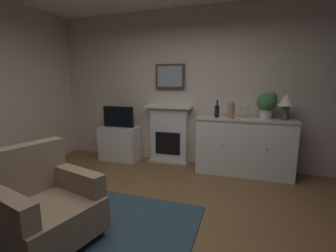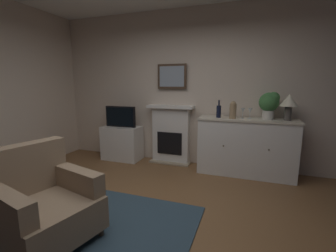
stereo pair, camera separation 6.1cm
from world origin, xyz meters
name	(u,v)px [view 2 (the right image)]	position (x,y,z in m)	size (l,w,h in m)	color
ground_plane	(145,233)	(0.00, 0.00, -0.05)	(5.53, 4.49, 0.10)	brown
wall_rear	(195,89)	(0.00, 2.21, 1.40)	(5.53, 0.06, 2.81)	beige
area_rug	(68,233)	(-0.69, -0.34, 0.01)	(2.44, 1.87, 0.02)	#2D4251
fireplace_unit	(171,134)	(-0.42, 2.09, 0.55)	(0.87, 0.30, 1.10)	white
framed_picture	(172,76)	(-0.42, 2.13, 1.63)	(0.55, 0.04, 0.45)	#473323
sideboard_cabinet	(246,147)	(0.94, 1.91, 0.47)	(1.55, 0.49, 0.94)	white
table_lamp	(289,102)	(1.52, 1.91, 1.22)	(0.26, 0.26, 0.40)	#4C4742
wine_bottle	(219,111)	(0.48, 1.88, 1.05)	(0.08, 0.08, 0.29)	black
wine_glass_left	(243,111)	(0.86, 1.92, 1.06)	(0.07, 0.07, 0.16)	silver
wine_glass_center	(250,111)	(0.97, 1.94, 1.06)	(0.07, 0.07, 0.16)	silver
vase_decorative	(233,110)	(0.71, 1.86, 1.08)	(0.11, 0.11, 0.28)	#9E7F5B
tv_cabinet	(122,143)	(-1.39, 1.92, 0.33)	(0.75, 0.42, 0.67)	white
tv_set	(120,117)	(-1.39, 1.90, 0.87)	(0.62, 0.07, 0.40)	black
potted_plant_small	(270,103)	(1.25, 1.96, 1.20)	(0.30, 0.30, 0.43)	beige
armchair	(43,203)	(-0.82, -0.48, 0.38)	(0.97, 0.93, 0.92)	#8C7259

